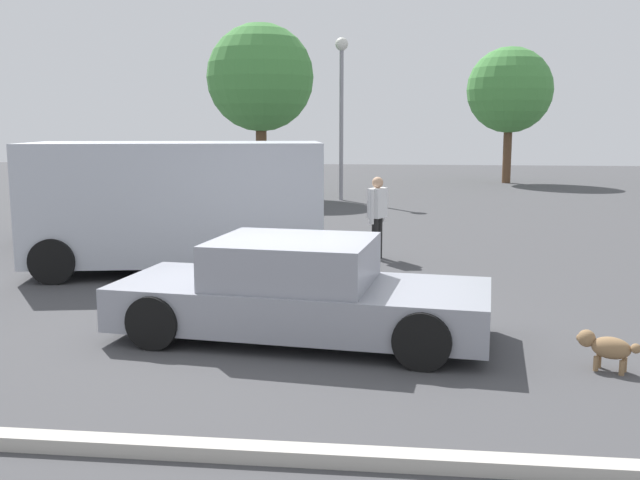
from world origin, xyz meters
The scene contains 10 objects.
ground_plane centered at (0.00, 0.00, 0.00)m, with size 80.00×80.00×0.00m, color #424244.
sedan_foreground centered at (0.26, -0.13, 0.56)m, with size 4.69×2.34×1.23m.
dog centered at (3.68, -0.97, 0.26)m, with size 0.60×0.40×0.42m.
van_white centered at (-2.49, 3.73, 1.24)m, with size 5.36×3.02×2.29m.
suv_dark centered at (-4.81, 6.98, 1.09)m, with size 4.83×2.99×1.98m.
pedestrian centered at (1.02, 5.32, 0.95)m, with size 0.39×0.52×1.60m.
parking_curb centered at (0.00, -3.44, 0.06)m, with size 7.20×0.20×0.12m, color #B7B2A8.
light_post_near centered at (-0.64, 16.45, 3.83)m, with size 0.44×0.44×5.54m.
tree_back_left centered at (-3.59, 17.11, 4.25)m, with size 3.80×3.80×6.17m.
tree_back_center centered at (6.18, 24.94, 4.14)m, with size 3.81×3.81×6.06m.
Camera 1 is at (1.49, -8.64, 2.58)m, focal length 40.46 mm.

